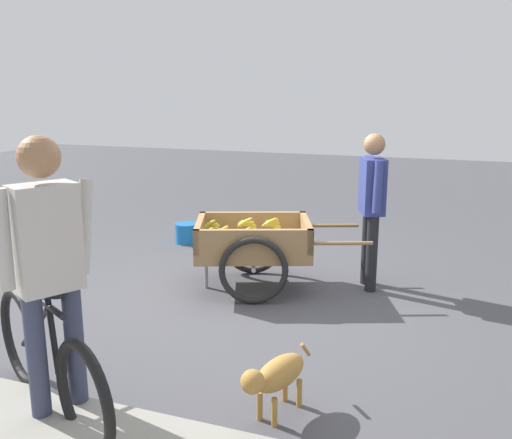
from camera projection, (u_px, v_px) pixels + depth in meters
The scene contains 7 objects.
ground_plane at pixel (258, 301), 5.18m from camera, with size 24.00×24.00×0.00m, color #47474C.
fruit_cart at pixel (253, 245), 5.44m from camera, with size 1.81×1.29×0.71m.
vendor_person at pixel (372, 198), 5.35m from camera, with size 0.31×0.52×1.53m.
bicycle at pixel (48, 361), 3.30m from camera, with size 1.48×0.86×0.85m.
cyclist_person at pixel (48, 258), 3.03m from camera, with size 0.34×0.52×1.70m.
dog at pixel (276, 375), 3.30m from camera, with size 0.30×0.65×0.40m.
plastic_bucket at pixel (187, 233), 7.13m from camera, with size 0.29×0.29×0.25m, color #1966B2.
Camera 1 is at (-1.65, 4.58, 1.93)m, focal length 38.88 mm.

